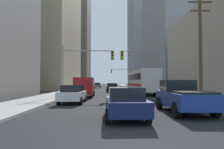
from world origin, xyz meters
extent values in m
cube|color=#9E9E99|center=(-7.28, 50.00, 0.07)|extent=(3.89, 160.00, 0.15)
cube|color=#9E9E99|center=(7.28, 50.00, 0.07)|extent=(3.89, 160.00, 0.15)
cube|color=silver|center=(4.29, 25.63, 1.95)|extent=(2.96, 11.59, 2.90)
cube|color=black|center=(3.03, 25.63, 2.47)|extent=(0.44, 10.57, 0.80)
cube|color=red|center=(3.03, 25.63, 1.37)|extent=(0.44, 10.57, 0.28)
cylinder|color=black|center=(3.12, 29.65, 0.50)|extent=(0.32, 1.00, 1.00)
cylinder|color=black|center=(5.47, 29.65, 0.50)|extent=(0.32, 1.00, 1.00)
cylinder|color=black|center=(3.12, 22.41, 0.50)|extent=(0.32, 1.00, 1.00)
cylinder|color=black|center=(5.47, 22.41, 0.50)|extent=(0.32, 1.00, 1.00)
cube|color=navy|center=(3.64, 7.45, 0.80)|extent=(2.16, 5.46, 0.80)
cube|color=black|center=(3.64, 8.42, 1.55)|extent=(1.85, 1.85, 0.70)
cube|color=black|center=(3.64, 6.10, 1.25)|extent=(1.83, 2.43, 0.10)
cylinder|color=black|center=(2.68, 9.18, 0.40)|extent=(0.28, 0.80, 0.80)
cylinder|color=black|center=(4.60, 9.18, 0.40)|extent=(0.28, 0.80, 0.80)
cylinder|color=black|center=(2.68, 5.72, 0.40)|extent=(0.28, 0.80, 0.80)
cylinder|color=black|center=(4.60, 5.72, 0.40)|extent=(0.28, 0.80, 0.80)
cube|color=maroon|center=(-3.42, 19.65, 1.31)|extent=(2.14, 5.25, 1.90)
cube|color=black|center=(-3.42, 22.26, 1.73)|extent=(1.76, 0.07, 0.60)
cylinder|color=black|center=(-4.38, 21.32, 0.36)|extent=(0.24, 0.72, 0.72)
cylinder|color=black|center=(-2.46, 21.32, 0.36)|extent=(0.24, 0.72, 0.72)
cylinder|color=black|center=(-4.38, 17.99, 0.36)|extent=(0.24, 0.72, 0.72)
cylinder|color=black|center=(-2.46, 17.99, 0.36)|extent=(0.24, 0.72, 0.72)
cube|color=#141E4C|center=(0.14, 5.64, 0.65)|extent=(1.90, 4.24, 0.65)
cube|color=black|center=(0.14, 5.49, 1.25)|extent=(1.63, 1.94, 0.55)
cylinder|color=black|center=(-0.73, 6.99, 0.32)|extent=(0.22, 0.64, 0.64)
cylinder|color=black|center=(1.00, 6.99, 0.32)|extent=(0.22, 0.64, 0.64)
cylinder|color=black|center=(-0.73, 4.30, 0.32)|extent=(0.22, 0.64, 0.64)
cylinder|color=black|center=(1.00, 4.30, 0.32)|extent=(0.22, 0.64, 0.64)
cube|color=white|center=(-3.66, 12.96, 0.65)|extent=(1.91, 4.25, 0.65)
cube|color=black|center=(-3.66, 12.81, 1.25)|extent=(1.63, 1.94, 0.55)
cylinder|color=black|center=(-4.53, 14.30, 0.32)|extent=(0.22, 0.64, 0.64)
cylinder|color=black|center=(-2.80, 14.30, 0.32)|extent=(0.22, 0.64, 0.64)
cylinder|color=black|center=(-4.53, 11.61, 0.32)|extent=(0.22, 0.64, 0.64)
cylinder|color=black|center=(-2.80, 11.61, 0.32)|extent=(0.22, 0.64, 0.64)
cube|color=black|center=(0.13, 31.59, 0.65)|extent=(1.88, 4.23, 0.65)
cube|color=black|center=(0.13, 31.44, 1.25)|extent=(1.62, 1.93, 0.55)
cylinder|color=black|center=(-0.74, 32.93, 0.32)|extent=(0.22, 0.64, 0.64)
cylinder|color=black|center=(0.99, 32.93, 0.32)|extent=(0.22, 0.64, 0.64)
cylinder|color=black|center=(-0.74, 30.24, 0.32)|extent=(0.22, 0.64, 0.64)
cylinder|color=black|center=(0.99, 30.24, 0.32)|extent=(0.22, 0.64, 0.64)
cube|color=#195938|center=(-0.01, 38.22, 0.65)|extent=(1.90, 4.24, 0.65)
cube|color=black|center=(-0.01, 38.07, 1.25)|extent=(1.63, 1.94, 0.55)
cylinder|color=black|center=(-0.87, 39.57, 0.32)|extent=(0.22, 0.64, 0.64)
cylinder|color=black|center=(0.85, 39.57, 0.32)|extent=(0.22, 0.64, 0.64)
cylinder|color=black|center=(-0.87, 36.88, 0.32)|extent=(0.22, 0.64, 0.64)
cylinder|color=black|center=(0.85, 36.88, 0.32)|extent=(0.22, 0.64, 0.64)
cube|color=slate|center=(-3.63, 54.93, 0.65)|extent=(1.87, 4.23, 0.65)
cube|color=black|center=(-3.63, 54.78, 1.25)|extent=(1.62, 1.93, 0.55)
cylinder|color=black|center=(-4.49, 56.27, 0.32)|extent=(0.22, 0.64, 0.64)
cylinder|color=black|center=(-2.77, 56.27, 0.32)|extent=(0.22, 0.64, 0.64)
cylinder|color=black|center=(-4.49, 53.58, 0.32)|extent=(0.22, 0.64, 0.64)
cylinder|color=black|center=(-2.77, 53.58, 0.32)|extent=(0.22, 0.64, 0.64)
cylinder|color=gray|center=(-5.94, 19.49, 3.00)|extent=(0.18, 0.18, 6.00)
cylinder|color=gray|center=(-3.06, 19.49, 5.40)|extent=(5.76, 0.12, 0.12)
cube|color=gold|center=(-0.18, 19.49, 4.88)|extent=(0.38, 0.30, 1.05)
sphere|color=black|center=(-0.18, 19.32, 5.21)|extent=(0.24, 0.24, 0.24)
sphere|color=black|center=(-0.18, 19.32, 4.88)|extent=(0.24, 0.24, 0.24)
sphere|color=#19D833|center=(-0.18, 19.32, 4.54)|extent=(0.24, 0.24, 0.24)
cylinder|color=gray|center=(5.94, 19.49, 3.00)|extent=(0.18, 0.18, 6.00)
cylinder|color=gray|center=(3.44, 19.49, 5.40)|extent=(4.99, 0.12, 0.12)
cube|color=gold|center=(0.94, 19.49, 4.88)|extent=(0.38, 0.30, 1.05)
sphere|color=black|center=(0.94, 19.32, 5.21)|extent=(0.24, 0.24, 0.24)
sphere|color=black|center=(0.94, 19.32, 4.88)|extent=(0.24, 0.24, 0.24)
sphere|color=#19D833|center=(0.94, 19.32, 4.54)|extent=(0.24, 0.24, 0.24)
cylinder|color=gray|center=(5.94, 55.08, 3.00)|extent=(0.18, 0.18, 6.00)
cylinder|color=gray|center=(3.17, 55.08, 5.40)|extent=(5.53, 0.12, 0.12)
cube|color=gold|center=(0.40, 55.08, 4.88)|extent=(0.38, 0.30, 1.05)
sphere|color=black|center=(0.40, 54.91, 5.21)|extent=(0.24, 0.24, 0.24)
sphere|color=#F9A514|center=(0.40, 54.91, 4.88)|extent=(0.24, 0.24, 0.24)
sphere|color=black|center=(0.40, 54.91, 4.54)|extent=(0.24, 0.24, 0.24)
cylinder|color=brown|center=(7.67, 13.96, 4.83)|extent=(0.28, 0.28, 9.66)
cube|color=brown|center=(7.67, 13.96, 9.06)|extent=(2.20, 0.12, 0.12)
cube|color=brown|center=(7.67, 13.96, 8.26)|extent=(1.80, 0.12, 0.12)
cylinder|color=gray|center=(6.04, 37.39, 3.75)|extent=(0.16, 0.16, 7.50)
cylinder|color=gray|center=(4.84, 37.39, 7.30)|extent=(2.38, 0.10, 0.10)
ellipsoid|color=#4C4C51|center=(3.65, 37.39, 7.20)|extent=(0.56, 0.32, 0.20)
cube|color=tan|center=(-19.02, 50.45, 17.64)|extent=(18.50, 28.76, 35.28)
cube|color=#66564C|center=(-20.73, 93.48, 24.47)|extent=(22.42, 21.76, 48.93)
cube|color=#93939E|center=(17.16, 46.37, 15.82)|extent=(14.24, 25.59, 31.64)
cube|color=#93939E|center=(19.17, 93.00, 22.60)|extent=(18.56, 25.57, 45.20)
camera|label=1|loc=(-0.74, -4.51, 1.80)|focal=33.23mm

